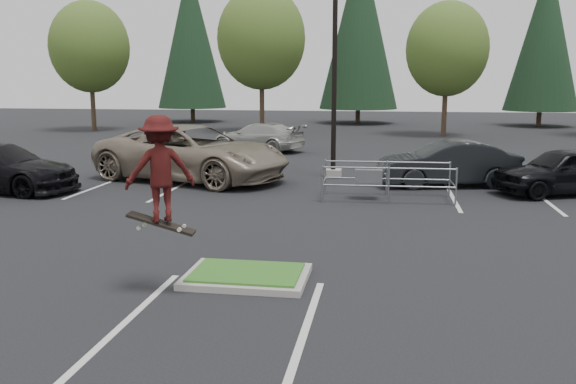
% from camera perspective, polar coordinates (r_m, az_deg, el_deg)
% --- Properties ---
extents(ground, '(120.00, 120.00, 0.00)m').
position_cam_1_polar(ground, '(11.21, -3.88, -8.18)').
color(ground, black).
rests_on(ground, ground).
extents(grass_median, '(2.20, 1.60, 0.16)m').
position_cam_1_polar(grass_median, '(11.18, -3.88, -7.80)').
color(grass_median, '#9B9790').
rests_on(grass_median, ground).
extents(stall_lines, '(22.62, 17.60, 0.01)m').
position_cam_1_polar(stall_lines, '(17.17, -3.73, -1.56)').
color(stall_lines, silver).
rests_on(stall_lines, ground).
extents(light_pole, '(0.70, 0.60, 10.12)m').
position_cam_1_polar(light_pole, '(22.44, 4.39, 12.97)').
color(light_pole, '#9B9790').
rests_on(light_pole, ground).
extents(decid_a, '(5.44, 5.44, 8.91)m').
position_cam_1_polar(decid_a, '(45.30, -18.04, 12.54)').
color(decid_a, '#38281C').
rests_on(decid_a, ground).
extents(decid_b, '(5.89, 5.89, 9.64)m').
position_cam_1_polar(decid_b, '(41.80, -2.50, 13.87)').
color(decid_b, '#38281C').
rests_on(decid_b, ground).
extents(decid_c, '(5.12, 5.12, 8.38)m').
position_cam_1_polar(decid_c, '(40.36, 14.65, 12.55)').
color(decid_c, '#38281C').
rests_on(decid_c, ground).
extents(conif_a, '(5.72, 5.72, 13.00)m').
position_cam_1_polar(conif_a, '(53.07, -9.10, 14.18)').
color(conif_a, '#38281C').
rests_on(conif_a, ground).
extents(conif_b, '(6.38, 6.38, 14.50)m').
position_cam_1_polar(conif_b, '(51.07, 6.72, 15.23)').
color(conif_b, '#38281C').
rests_on(conif_b, ground).
extents(conif_c, '(5.50, 5.50, 12.50)m').
position_cam_1_polar(conif_c, '(51.26, 22.92, 13.36)').
color(conif_c, '#38281C').
rests_on(conif_c, ground).
extents(cart_corral, '(3.95, 1.56, 1.10)m').
position_cam_1_polar(cart_corral, '(18.55, 7.96, 1.43)').
color(cart_corral, gray).
rests_on(cart_corral, ground).
extents(skateboarder, '(1.29, 1.11, 1.97)m').
position_cam_1_polar(skateboarder, '(10.12, -11.96, 2.08)').
color(skateboarder, black).
rests_on(skateboarder, ground).
extents(car_l_tan, '(7.79, 5.32, 1.98)m').
position_cam_1_polar(car_l_tan, '(22.15, -9.10, 3.65)').
color(car_l_tan, gray).
rests_on(car_l_tan, ground).
extents(car_r_charc, '(4.89, 2.58, 1.53)m').
position_cam_1_polar(car_r_charc, '(21.35, 14.71, 2.58)').
color(car_r_charc, black).
rests_on(car_r_charc, ground).
extents(car_r_black, '(4.74, 3.26, 1.50)m').
position_cam_1_polar(car_r_black, '(21.02, 24.50, 1.81)').
color(car_r_black, black).
rests_on(car_r_black, ground).
extents(car_far_silver, '(5.27, 3.49, 1.42)m').
position_cam_1_polar(car_far_silver, '(30.92, -2.71, 5.16)').
color(car_far_silver, '#ADADA8').
rests_on(car_far_silver, ground).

